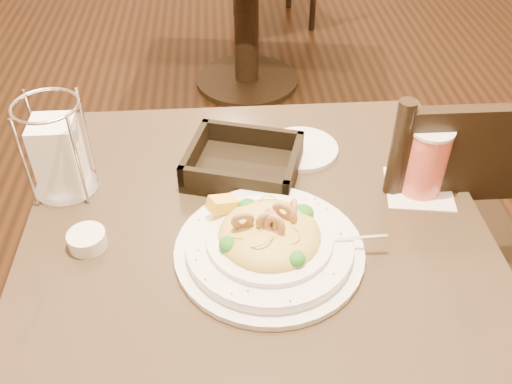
{
  "coord_description": "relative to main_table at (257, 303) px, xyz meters",
  "views": [
    {
      "loc": [
        -0.06,
        -0.79,
        1.49
      ],
      "look_at": [
        0.0,
        0.02,
        0.79
      ],
      "focal_mm": 40.0,
      "sensor_mm": 36.0,
      "label": 1
    }
  ],
  "objects": [
    {
      "name": "pasta_bowl",
      "position": [
        0.02,
        -0.06,
        0.26
      ],
      "size": [
        0.39,
        0.35,
        0.11
      ],
      "rotation": [
        0.0,
        0.0,
        -0.17
      ],
      "color": "white",
      "rests_on": "main_table"
    },
    {
      "name": "napkin_caddy",
      "position": [
        -0.39,
        0.15,
        0.31
      ],
      "size": [
        0.13,
        0.13,
        0.21
      ],
      "rotation": [
        0.0,
        0.0,
        0.41
      ],
      "color": "silver",
      "rests_on": "main_table"
    },
    {
      "name": "bread_basket",
      "position": [
        -0.02,
        0.18,
        0.25
      ],
      "size": [
        0.28,
        0.25,
        0.06
      ],
      "rotation": [
        0.0,
        0.0,
        -0.29
      ],
      "color": "black",
      "rests_on": "main_table"
    },
    {
      "name": "butter_ramekin",
      "position": [
        -0.32,
        -0.02,
        0.24
      ],
      "size": [
        0.08,
        0.08,
        0.03
      ],
      "primitive_type": "cylinder",
      "rotation": [
        0.0,
        0.0,
        0.16
      ],
      "color": "white",
      "rests_on": "main_table"
    },
    {
      "name": "main_table",
      "position": [
        0.0,
        0.0,
        0.0
      ],
      "size": [
        0.9,
        0.9,
        0.71
      ],
      "color": "black",
      "rests_on": "ground"
    },
    {
      "name": "dining_chair_near",
      "position": [
        0.47,
        0.23,
        0.01
      ],
      "size": [
        0.42,
        0.42,
        0.93
      ],
      "rotation": [
        0.0,
        0.0,
        3.13
      ],
      "color": "black",
      "rests_on": "ground"
    },
    {
      "name": "drink_glass",
      "position": [
        0.35,
        0.1,
        0.3
      ],
      "size": [
        0.15,
        0.15,
        0.15
      ],
      "rotation": [
        0.0,
        0.0,
        -0.15
      ],
      "color": "white",
      "rests_on": "main_table"
    },
    {
      "name": "side_plate",
      "position": [
        0.12,
        0.25,
        0.23
      ],
      "size": [
        0.18,
        0.18,
        0.01
      ],
      "primitive_type": "cylinder",
      "rotation": [
        0.0,
        0.0,
        -0.08
      ],
      "color": "white",
      "rests_on": "main_table"
    }
  ]
}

